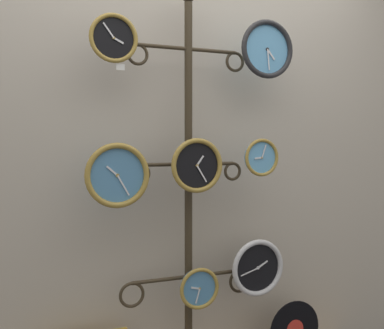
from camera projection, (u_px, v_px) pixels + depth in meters
The scene contains 11 objects.
shop_wall at pixel (178, 122), 2.49m from camera, with size 4.40×0.04×2.80m.
display_stand at pixel (188, 257), 2.37m from camera, with size 0.75×0.43×2.08m.
clock_top_left at pixel (113, 38), 2.08m from camera, with size 0.23×0.04×0.23m.
clock_top_right at pixel (267, 49), 2.39m from camera, with size 0.31×0.04×0.31m.
clock_middle_left at pixel (117, 175), 2.10m from camera, with size 0.31×0.04×0.31m.
clock_middle_center at pixel (196, 166), 2.24m from camera, with size 0.28×0.04×0.28m.
clock_middle_right at pixel (261, 157), 2.40m from camera, with size 0.20×0.04×0.20m.
clock_bottom_center at pixel (199, 288), 2.30m from camera, with size 0.22×0.04×0.22m.
clock_bottom_right at pixel (257, 268), 2.43m from camera, with size 0.31×0.04×0.31m.
vinyl_record at pixel (295, 329), 2.56m from camera, with size 0.32×0.01×0.32m.
price_tag_upper at pixel (120, 67), 2.09m from camera, with size 0.04×0.00×0.03m.
Camera 1 is at (-0.86, -1.77, 1.28)m, focal length 42.00 mm.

